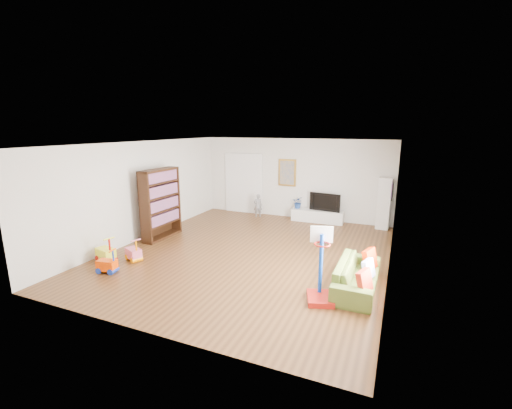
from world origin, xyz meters
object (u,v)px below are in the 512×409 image
at_px(bookshelf, 161,204).
at_px(basketball_hoop, 322,266).
at_px(media_console, 317,216).
at_px(sofa, 357,275).

bearing_deg(bookshelf, basketball_hoop, -19.74).
distance_m(media_console, basketball_hoop, 5.39).
relative_size(media_console, sofa, 0.91).
height_order(media_console, bookshelf, bookshelf).
bearing_deg(basketball_hoop, sofa, 36.49).
xyz_separation_m(bookshelf, sofa, (5.50, -1.11, -0.70)).
xyz_separation_m(media_console, sofa, (1.82, -4.45, 0.07)).
distance_m(bookshelf, basketball_hoop, 5.31).
bearing_deg(bookshelf, sofa, -10.41).
height_order(media_console, basketball_hoop, basketball_hoop).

